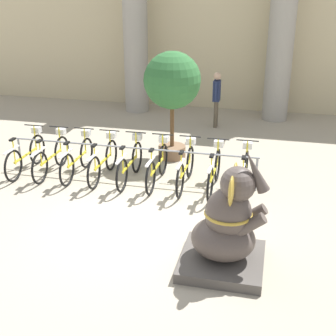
{
  "coord_description": "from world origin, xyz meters",
  "views": [
    {
      "loc": [
        2.32,
        -7.31,
        4.26
      ],
      "look_at": [
        0.49,
        0.4,
        1.0
      ],
      "focal_mm": 50.0,
      "sensor_mm": 36.0,
      "label": 1
    }
  ],
  "objects_px": {
    "bicycle_2": "(78,158)",
    "elephant_statue": "(227,229)",
    "bicycle_1": "(52,156)",
    "bicycle_8": "(244,173)",
    "bicycle_4": "(130,163)",
    "bicycle_0": "(26,155)",
    "bicycle_7": "(214,171)",
    "bicycle_3": "(103,161)",
    "potted_tree": "(172,84)",
    "bicycle_5": "(158,165)",
    "bicycle_6": "(186,168)",
    "person_pedestrian": "(217,95)"
  },
  "relations": [
    {
      "from": "bicycle_3",
      "to": "elephant_statue",
      "type": "distance_m",
      "value": 4.22
    },
    {
      "from": "bicycle_1",
      "to": "bicycle_5",
      "type": "relative_size",
      "value": 1.0
    },
    {
      "from": "bicycle_6",
      "to": "bicycle_0",
      "type": "bearing_deg",
      "value": -179.27
    },
    {
      "from": "bicycle_2",
      "to": "bicycle_4",
      "type": "bearing_deg",
      "value": -0.24
    },
    {
      "from": "bicycle_1",
      "to": "bicycle_3",
      "type": "bearing_deg",
      "value": 0.73
    },
    {
      "from": "elephant_statue",
      "to": "bicycle_0",
      "type": "bearing_deg",
      "value": 150.49
    },
    {
      "from": "bicycle_0",
      "to": "bicycle_7",
      "type": "bearing_deg",
      "value": 0.09
    },
    {
      "from": "bicycle_6",
      "to": "potted_tree",
      "type": "relative_size",
      "value": 0.69
    },
    {
      "from": "bicycle_0",
      "to": "person_pedestrian",
      "type": "xyz_separation_m",
      "value": [
        3.8,
        4.52,
        0.57
      ]
    },
    {
      "from": "elephant_statue",
      "to": "potted_tree",
      "type": "distance_m",
      "value": 5.02
    },
    {
      "from": "bicycle_2",
      "to": "bicycle_7",
      "type": "bearing_deg",
      "value": -0.85
    },
    {
      "from": "bicycle_4",
      "to": "bicycle_0",
      "type": "bearing_deg",
      "value": -178.91
    },
    {
      "from": "bicycle_5",
      "to": "bicycle_0",
      "type": "bearing_deg",
      "value": -179.18
    },
    {
      "from": "bicycle_8",
      "to": "elephant_statue",
      "type": "height_order",
      "value": "elephant_statue"
    },
    {
      "from": "bicycle_6",
      "to": "bicycle_8",
      "type": "bearing_deg",
      "value": 0.3
    },
    {
      "from": "bicycle_0",
      "to": "bicycle_1",
      "type": "distance_m",
      "value": 0.63
    },
    {
      "from": "potted_tree",
      "to": "bicycle_1",
      "type": "bearing_deg",
      "value": -146.12
    },
    {
      "from": "bicycle_2",
      "to": "potted_tree",
      "type": "xyz_separation_m",
      "value": [
        1.84,
        1.63,
        1.44
      ]
    },
    {
      "from": "bicycle_1",
      "to": "bicycle_6",
      "type": "bearing_deg",
      "value": 0.39
    },
    {
      "from": "bicycle_8",
      "to": "person_pedestrian",
      "type": "distance_m",
      "value": 4.66
    },
    {
      "from": "bicycle_1",
      "to": "bicycle_2",
      "type": "height_order",
      "value": "same"
    },
    {
      "from": "bicycle_2",
      "to": "bicycle_8",
      "type": "height_order",
      "value": "same"
    },
    {
      "from": "bicycle_0",
      "to": "bicycle_5",
      "type": "height_order",
      "value": "same"
    },
    {
      "from": "bicycle_3",
      "to": "bicycle_2",
      "type": "bearing_deg",
      "value": 179.01
    },
    {
      "from": "bicycle_5",
      "to": "person_pedestrian",
      "type": "bearing_deg",
      "value": 81.54
    },
    {
      "from": "bicycle_5",
      "to": "bicycle_8",
      "type": "bearing_deg",
      "value": 0.28
    },
    {
      "from": "bicycle_3",
      "to": "bicycle_5",
      "type": "xyz_separation_m",
      "value": [
        1.26,
        0.0,
        0.0
      ]
    },
    {
      "from": "bicycle_5",
      "to": "bicycle_2",
      "type": "bearing_deg",
      "value": 179.75
    },
    {
      "from": "bicycle_3",
      "to": "bicycle_4",
      "type": "distance_m",
      "value": 0.63
    },
    {
      "from": "bicycle_2",
      "to": "bicycle_5",
      "type": "xyz_separation_m",
      "value": [
        1.88,
        -0.01,
        0.0
      ]
    },
    {
      "from": "bicycle_2",
      "to": "elephant_statue",
      "type": "distance_m",
      "value": 4.71
    },
    {
      "from": "bicycle_5",
      "to": "potted_tree",
      "type": "xyz_separation_m",
      "value": [
        -0.05,
        1.64,
        1.44
      ]
    },
    {
      "from": "bicycle_3",
      "to": "potted_tree",
      "type": "relative_size",
      "value": 0.69
    },
    {
      "from": "bicycle_2",
      "to": "bicycle_5",
      "type": "relative_size",
      "value": 1.0
    },
    {
      "from": "bicycle_1",
      "to": "bicycle_8",
      "type": "distance_m",
      "value": 4.39
    },
    {
      "from": "bicycle_0",
      "to": "elephant_statue",
      "type": "bearing_deg",
      "value": -29.51
    },
    {
      "from": "bicycle_2",
      "to": "bicycle_3",
      "type": "xyz_separation_m",
      "value": [
        0.63,
        -0.01,
        0.0
      ]
    },
    {
      "from": "bicycle_1",
      "to": "bicycle_6",
      "type": "distance_m",
      "value": 3.14
    },
    {
      "from": "bicycle_3",
      "to": "potted_tree",
      "type": "distance_m",
      "value": 2.5
    },
    {
      "from": "bicycle_4",
      "to": "person_pedestrian",
      "type": "bearing_deg",
      "value": 73.86
    },
    {
      "from": "bicycle_0",
      "to": "bicycle_7",
      "type": "xyz_separation_m",
      "value": [
        4.39,
        0.01,
        0.0
      ]
    },
    {
      "from": "bicycle_1",
      "to": "bicycle_7",
      "type": "relative_size",
      "value": 1.0
    },
    {
      "from": "bicycle_5",
      "to": "elephant_statue",
      "type": "distance_m",
      "value": 3.41
    },
    {
      "from": "bicycle_7",
      "to": "potted_tree",
      "type": "relative_size",
      "value": 0.69
    },
    {
      "from": "bicycle_7",
      "to": "person_pedestrian",
      "type": "height_order",
      "value": "person_pedestrian"
    },
    {
      "from": "bicycle_5",
      "to": "bicycle_6",
      "type": "relative_size",
      "value": 1.0
    },
    {
      "from": "bicycle_0",
      "to": "bicycle_7",
      "type": "distance_m",
      "value": 4.39
    },
    {
      "from": "bicycle_5",
      "to": "potted_tree",
      "type": "height_order",
      "value": "potted_tree"
    },
    {
      "from": "bicycle_5",
      "to": "bicycle_4",
      "type": "bearing_deg",
      "value": 179.74
    },
    {
      "from": "bicycle_1",
      "to": "bicycle_2",
      "type": "xyz_separation_m",
      "value": [
        0.63,
        0.03,
        0.0
      ]
    }
  ]
}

